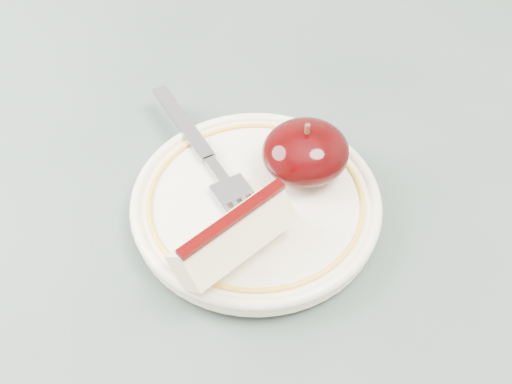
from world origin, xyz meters
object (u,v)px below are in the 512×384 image
object	(u,v)px
apple_half	(306,152)
fork	(209,160)
plate	(256,204)
table	(258,265)

from	to	relation	value
apple_half	fork	bearing A→B (deg)	158.01
plate	fork	world-z (taller)	fork
table	apple_half	size ratio (longest dim) A/B	13.57
table	apple_half	bearing A→B (deg)	7.33
plate	apple_half	distance (m)	0.05
apple_half	table	bearing A→B (deg)	-172.67
plate	fork	bearing A→B (deg)	117.58
fork	apple_half	bearing A→B (deg)	-124.86
apple_half	fork	size ratio (longest dim) A/B	0.37
plate	table	bearing A→B (deg)	67.60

